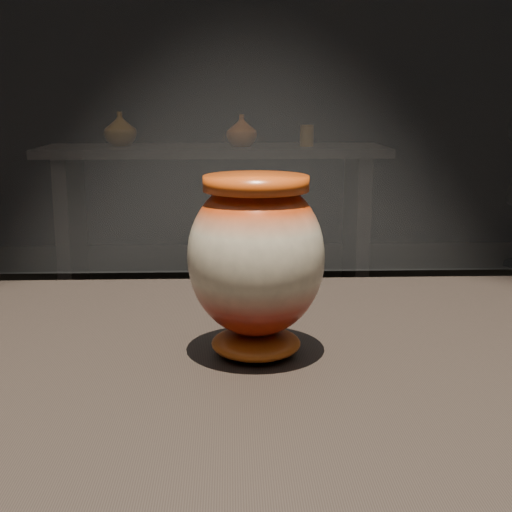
{
  "coord_description": "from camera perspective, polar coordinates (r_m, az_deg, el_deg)",
  "views": [
    {
      "loc": [
        0.0,
        -0.71,
        1.19
      ],
      "look_at": [
        0.03,
        0.05,
        1.01
      ],
      "focal_mm": 50.0,
      "sensor_mm": 36.0,
      "label": 1
    }
  ],
  "objects": [
    {
      "name": "back_vase_mid",
      "position": [
        4.15,
        -1.16,
        9.99
      ],
      "size": [
        0.25,
        0.25,
        0.18
      ],
      "primitive_type": "imported",
      "rotation": [
        0.0,
        0.0,
        4.01
      ],
      "color": "maroon",
      "rests_on": "back_shelf"
    },
    {
      "name": "back_vase_left",
      "position": [
        4.28,
        -10.82,
        9.95
      ],
      "size": [
        0.19,
        0.19,
        0.2
      ],
      "primitive_type": "imported",
      "rotation": [
        0.0,
        0.0,
        1.54
      ],
      "color": "#965915",
      "rests_on": "back_shelf"
    },
    {
      "name": "main_vase",
      "position": [
        0.78,
        -0.0,
        -0.26
      ],
      "size": [
        0.17,
        0.17,
        0.2
      ],
      "rotation": [
        0.0,
        0.0,
        0.11
      ],
      "color": "maroon",
      "rests_on": "display_plinth"
    },
    {
      "name": "back_vase_right",
      "position": [
        4.2,
        4.09,
        9.59
      ],
      "size": [
        0.08,
        0.08,
        0.12
      ],
      "primitive_type": "cylinder",
      "color": "#965915",
      "rests_on": "back_shelf"
    },
    {
      "name": "back_shelf",
      "position": [
        4.23,
        -3.34,
        5.2
      ],
      "size": [
        2.0,
        0.6,
        0.9
      ],
      "color": "black",
      "rests_on": "ground"
    }
  ]
}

